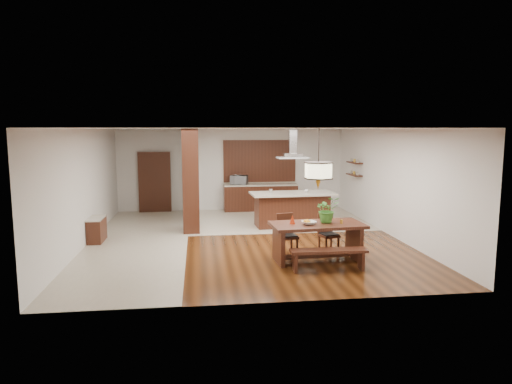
{
  "coord_description": "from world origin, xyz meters",
  "views": [
    {
      "loc": [
        -1.2,
        -11.71,
        2.88
      ],
      "look_at": [
        0.3,
        0.0,
        1.25
      ],
      "focal_mm": 32.0,
      "sensor_mm": 36.0,
      "label": 1
    }
  ],
  "objects": [
    {
      "name": "range_hood",
      "position": [
        1.57,
        1.44,
        2.46
      ],
      "size": [
        0.9,
        0.55,
        0.87
      ],
      "primitive_type": null,
      "color": "silver",
      "rests_on": "room_shell"
    },
    {
      "name": "dining_bench",
      "position": [
        1.42,
        -2.91,
        0.22
      ],
      "size": [
        1.59,
        0.39,
        0.45
      ],
      "primitive_type": null,
      "rotation": [
        0.0,
        0.0,
        -0.03
      ],
      "color": "black",
      "rests_on": "ground"
    },
    {
      "name": "partition_stub",
      "position": [
        -1.4,
        3.3,
        1.45
      ],
      "size": [
        0.18,
        2.4,
        2.9
      ],
      "primitive_type": "cube",
      "color": "silver",
      "rests_on": "ground"
    },
    {
      "name": "hallway_doorway",
      "position": [
        -2.7,
        4.4,
        1.05
      ],
      "size": [
        1.1,
        0.2,
        2.1
      ],
      "primitive_type": "cube",
      "color": "black",
      "rests_on": "ground"
    },
    {
      "name": "shelf_upper",
      "position": [
        3.87,
        2.6,
        1.8
      ],
      "size": [
        0.26,
        0.9,
        0.04
      ],
      "primitive_type": "cube",
      "color": "black",
      "rests_on": "room_shell"
    },
    {
      "name": "tile_kitchen",
      "position": [
        1.25,
        2.5,
        0.01
      ],
      "size": [
        5.5,
        4.0,
        0.01
      ],
      "primitive_type": "cube",
      "color": "beige",
      "rests_on": "ground"
    },
    {
      "name": "partition_pier",
      "position": [
        -1.4,
        1.2,
        1.45
      ],
      "size": [
        0.45,
        1.0,
        2.9
      ],
      "primitive_type": "cube",
      "color": "black",
      "rests_on": "ground"
    },
    {
      "name": "dining_table",
      "position": [
        1.37,
        -2.19,
        0.62
      ],
      "size": [
        2.08,
        1.14,
        0.84
      ],
      "rotation": [
        0.0,
        0.0,
        0.07
      ],
      "color": "black",
      "rests_on": "ground"
    },
    {
      "name": "fruit_bowl",
      "position": [
        1.16,
        -2.29,
        0.87
      ],
      "size": [
        0.36,
        0.36,
        0.08
      ],
      "primitive_type": "imported",
      "rotation": [
        0.0,
        0.0,
        0.18
      ],
      "color": "beige",
      "rests_on": "dining_table"
    },
    {
      "name": "tile_hallway",
      "position": [
        -2.75,
        0.0,
        0.01
      ],
      "size": [
        2.5,
        9.0,
        0.01
      ],
      "primitive_type": "cube",
      "color": "beige",
      "rests_on": "ground"
    },
    {
      "name": "dining_chair_left",
      "position": [
        0.83,
        -1.61,
        0.47
      ],
      "size": [
        0.49,
        0.49,
        0.94
      ],
      "primitive_type": null,
      "rotation": [
        0.0,
        0.0,
        0.2
      ],
      "color": "black",
      "rests_on": "ground"
    },
    {
      "name": "gold_ornament",
      "position": [
        1.89,
        -2.27,
        0.88
      ],
      "size": [
        0.08,
        0.08,
        0.09
      ],
      "primitive_type": "cylinder",
      "rotation": [
        0.0,
        0.0,
        -0.38
      ],
      "color": "gold",
      "rests_on": "dining_table"
    },
    {
      "name": "hallway_console",
      "position": [
        -3.81,
        0.2,
        0.32
      ],
      "size": [
        0.37,
        0.88,
        0.63
      ],
      "primitive_type": "cube",
      "color": "black",
      "rests_on": "ground"
    },
    {
      "name": "island_cup",
      "position": [
        1.98,
        1.36,
        1.07
      ],
      "size": [
        0.14,
        0.14,
        0.09
      ],
      "primitive_type": "imported",
      "rotation": [
        0.0,
        0.0,
        -0.15
      ],
      "color": "silver",
      "rests_on": "kitchen_island"
    },
    {
      "name": "napkin_cone",
      "position": [
        0.82,
        -2.16,
        0.93
      ],
      "size": [
        0.16,
        0.16,
        0.19
      ],
      "primitive_type": "cone",
      "rotation": [
        0.0,
        0.0,
        0.42
      ],
      "color": "#A8270C",
      "rests_on": "dining_table"
    },
    {
      "name": "shelf_lower",
      "position": [
        3.87,
        2.6,
        1.4
      ],
      "size": [
        0.26,
        0.9,
        0.04
      ],
      "primitive_type": "cube",
      "color": "black",
      "rests_on": "room_shell"
    },
    {
      "name": "kitchen_island",
      "position": [
        1.57,
        1.44,
        0.52
      ],
      "size": [
        2.52,
        1.2,
        1.02
      ],
      "rotation": [
        0.0,
        0.0,
        0.05
      ],
      "color": "black",
      "rests_on": "ground"
    },
    {
      "name": "rear_counter",
      "position": [
        1.0,
        4.2,
        0.48
      ],
      "size": [
        2.6,
        0.62,
        0.95
      ],
      "color": "black",
      "rests_on": "ground"
    },
    {
      "name": "room_shell",
      "position": [
        0.0,
        0.0,
        2.06
      ],
      "size": [
        9.0,
        9.04,
        2.92
      ],
      "color": "#331909",
      "rests_on": "ground"
    },
    {
      "name": "soffit_band",
      "position": [
        0.0,
        0.0,
        2.88
      ],
      "size": [
        8.0,
        9.0,
        0.02
      ],
      "primitive_type": "cube",
      "color": "#3E1A0F",
      "rests_on": "room_shell"
    },
    {
      "name": "kitchen_window",
      "position": [
        1.0,
        4.46,
        1.75
      ],
      "size": [
        2.6,
        0.08,
        1.5
      ],
      "primitive_type": "cube",
      "color": "#A86E32",
      "rests_on": "room_shell"
    },
    {
      "name": "pendant_lantern",
      "position": [
        1.37,
        -2.19,
        2.25
      ],
      "size": [
        0.64,
        0.64,
        1.31
      ],
      "primitive_type": null,
      "color": "#FFF9C3",
      "rests_on": "room_shell"
    },
    {
      "name": "dining_chair_right",
      "position": [
        1.83,
        -1.54,
        0.45
      ],
      "size": [
        0.49,
        0.49,
        0.91
      ],
      "primitive_type": null,
      "rotation": [
        0.0,
        0.0,
        0.25
      ],
      "color": "black",
      "rests_on": "ground"
    },
    {
      "name": "microwave",
      "position": [
        0.23,
        4.17,
        1.11
      ],
      "size": [
        0.67,
        0.55,
        0.32
      ],
      "primitive_type": "imported",
      "rotation": [
        0.0,
        0.0,
        -0.3
      ],
      "color": "#B9BBC0",
      "rests_on": "rear_counter"
    },
    {
      "name": "foliage_plant",
      "position": [
        1.61,
        -2.11,
        1.12
      ],
      "size": [
        0.57,
        0.5,
        0.58
      ],
      "primitive_type": "imported",
      "rotation": [
        0.0,
        0.0,
        0.11
      ],
      "color": "#3A7D29",
      "rests_on": "dining_table"
    }
  ]
}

